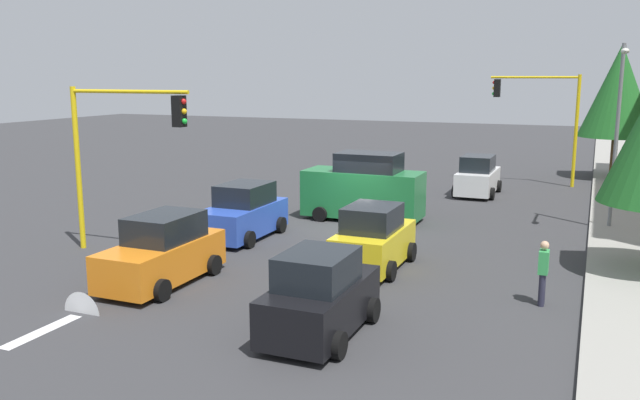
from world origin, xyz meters
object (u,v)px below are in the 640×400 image
(car_yellow, at_px, (373,239))
(car_blue, at_px, (243,213))
(car_black, at_px, (320,297))
(street_lamp_curbside, at_px, (618,116))
(delivery_van_green, at_px, (364,189))
(pedestrian_crossing, at_px, (543,271))
(car_white, at_px, (478,177))
(tree_roadside_far, at_px, (619,91))
(car_orange, at_px, (163,252))
(traffic_signal_far_left, at_px, (542,108))
(traffic_signal_near_right, at_px, (120,137))

(car_yellow, distance_m, car_blue, 5.89)
(car_yellow, xyz_separation_m, car_black, (5.52, 0.55, -0.00))
(street_lamp_curbside, bearing_deg, car_blue, -63.49)
(car_blue, relative_size, car_black, 1.08)
(delivery_van_green, height_order, pedestrian_crossing, delivery_van_green)
(street_lamp_curbside, height_order, car_white, street_lamp_curbside)
(tree_roadside_far, height_order, car_blue, tree_roadside_far)
(car_orange, distance_m, car_blue, 5.63)
(traffic_signal_far_left, height_order, car_white, traffic_signal_far_left)
(car_orange, bearing_deg, car_yellow, 126.63)
(delivery_van_green, distance_m, car_orange, 10.47)
(traffic_signal_far_left, distance_m, car_yellow, 18.99)
(car_white, relative_size, car_black, 1.05)
(car_yellow, bearing_deg, delivery_van_green, -158.47)
(street_lamp_curbside, distance_m, car_white, 9.14)
(traffic_signal_near_right, height_order, car_yellow, traffic_signal_near_right)
(street_lamp_curbside, distance_m, car_orange, 17.02)
(street_lamp_curbside, bearing_deg, pedestrian_crossing, -10.15)
(street_lamp_curbside, height_order, car_orange, street_lamp_curbside)
(tree_roadside_far, height_order, car_yellow, tree_roadside_far)
(tree_roadside_far, distance_m, car_orange, 29.11)
(tree_roadside_far, relative_size, pedestrian_crossing, 4.46)
(traffic_signal_far_left, xyz_separation_m, car_yellow, (18.41, -3.29, -3.26))
(traffic_signal_near_right, xyz_separation_m, car_white, (-15.62, 8.90, -2.99))
(car_orange, xyz_separation_m, car_black, (1.78, 5.58, -0.00))
(car_yellow, height_order, car_blue, same)
(car_yellow, xyz_separation_m, car_orange, (3.75, -5.04, 0.00))
(car_black, relative_size, pedestrian_crossing, 2.15)
(traffic_signal_far_left, bearing_deg, car_yellow, -10.14)
(traffic_signal_near_right, relative_size, car_orange, 1.33)
(delivery_van_green, relative_size, car_white, 1.25)
(car_white, bearing_deg, street_lamp_curbside, 44.79)
(car_orange, bearing_deg, delivery_van_green, 166.12)
(car_yellow, relative_size, pedestrian_crossing, 2.14)
(tree_roadside_far, bearing_deg, car_orange, -24.83)
(delivery_van_green, bearing_deg, car_blue, -33.91)
(delivery_van_green, bearing_deg, traffic_signal_far_left, 154.12)
(traffic_signal_far_left, xyz_separation_m, car_blue, (16.55, -8.88, -3.26))
(car_orange, bearing_deg, car_blue, -174.41)
(car_yellow, distance_m, pedestrian_crossing, 5.28)
(street_lamp_curbside, bearing_deg, car_yellow, -40.14)
(delivery_van_green, xyz_separation_m, pedestrian_crossing, (7.92, 7.58, -0.37))
(delivery_van_green, relative_size, car_yellow, 1.32)
(delivery_van_green, relative_size, pedestrian_crossing, 2.82)
(traffic_signal_far_left, height_order, car_yellow, traffic_signal_far_left)
(traffic_signal_far_left, xyz_separation_m, pedestrian_crossing, (19.92, 1.76, -3.25))
(traffic_signal_near_right, bearing_deg, car_yellow, 101.10)
(car_blue, bearing_deg, tree_roadside_far, 148.39)
(traffic_signal_far_left, bearing_deg, pedestrian_crossing, 5.06)
(traffic_signal_near_right, bearing_deg, street_lamp_curbside, 122.88)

